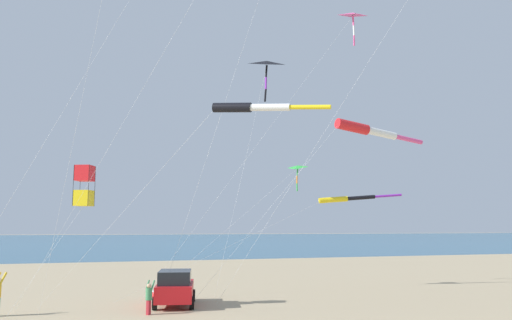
# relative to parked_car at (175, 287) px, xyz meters

# --- Properties ---
(ocean_water_strip) EXTENTS (240.00, 600.00, 0.01)m
(ocean_water_strip) POSITION_rel_parked_car_xyz_m (157.56, 4.03, -0.95)
(ocean_water_strip) COLOR #285B7A
(ocean_water_strip) RESTS_ON ground_plane
(parked_car) EXTENTS (4.60, 2.82, 1.85)m
(parked_car) POSITION_rel_parked_car_xyz_m (0.00, 0.00, 0.00)
(parked_car) COLOR red
(parked_car) RESTS_ON ground_plane
(cooler_box) EXTENTS (0.62, 0.42, 0.42)m
(cooler_box) POSITION_rel_parked_car_xyz_m (3.28, 0.52, -0.74)
(cooler_box) COLOR red
(cooler_box) RESTS_ON ground_plane
(person_child_green_jacket) EXTENTS (0.57, 0.53, 1.58)m
(person_child_green_jacket) POSITION_rel_parked_car_xyz_m (-2.41, 1.66, -0.09)
(person_child_green_jacket) COLOR #B72833
(person_child_green_jacket) RESTS_ON ground_plane
(kite_delta_magenta_far_left) EXTENTS (3.86, 11.36, 8.49)m
(kite_delta_magenta_far_left) POSITION_rel_parked_car_xyz_m (5.20, -9.26, 7.25)
(kite_delta_magenta_far_left) COLOR green
(kite_delta_magenta_far_left) RESTS_ON ground_plane
(kite_windsock_purple_drifting) EXTENTS (1.27, 15.19, 10.62)m
(kite_windsock_purple_drifting) POSITION_rel_parked_car_xyz_m (-0.13, -11.77, 9.10)
(kite_windsock_purple_drifting) COLOR red
(kite_windsock_purple_drifting) RESTS_ON ground_plane
(kite_delta_orange_high_right) EXTENTS (4.97, 5.95, 16.45)m
(kite_delta_orange_high_right) POSITION_rel_parked_car_xyz_m (6.98, -7.68, 15.06)
(kite_delta_orange_high_right) COLOR black
(kite_delta_orange_high_right) RESTS_ON ground_plane
(kite_delta_small_distant) EXTENTS (2.22, 15.17, 19.01)m
(kite_delta_small_distant) POSITION_rel_parked_car_xyz_m (2.65, -12.46, 17.71)
(kite_delta_small_distant) COLOR #EF4C93
(kite_delta_small_distant) RESTS_ON ground_plane
(kite_windsock_yellow_midlevel) EXTENTS (13.54, 10.16, 8.80)m
(kite_windsock_yellow_midlevel) POSITION_rel_parked_car_xyz_m (-10.14, -0.97, 7.55)
(kite_windsock_yellow_midlevel) COLOR black
(kite_windsock_yellow_midlevel) RESTS_ON ground_plane
(kite_box_black_fish_shape) EXTENTS (2.17, 3.72, 7.27)m
(kite_box_black_fish_shape) POSITION_rel_parked_car_xyz_m (0.12, 4.78, 5.27)
(kite_box_black_fish_shape) COLOR red
(kite_box_black_fish_shape) RESTS_ON ground_plane
(kite_windsock_green_low_center) EXTENTS (3.24, 20.00, 6.50)m
(kite_windsock_green_low_center) POSITION_rel_parked_car_xyz_m (4.87, -12.98, 5.15)
(kite_windsock_green_low_center) COLOR yellow
(kite_windsock_green_low_center) RESTS_ON ground_plane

